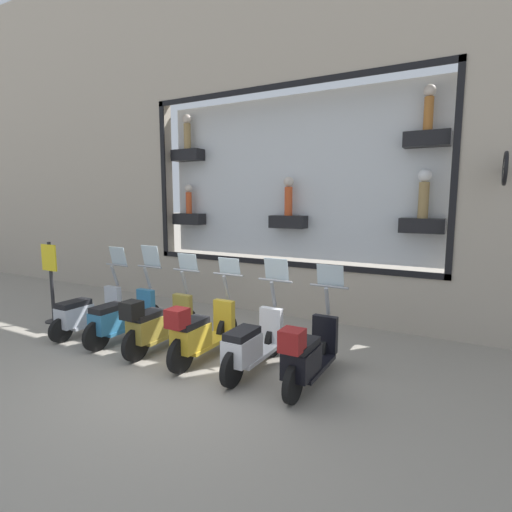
{
  "coord_description": "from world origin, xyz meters",
  "views": [
    {
      "loc": [
        -4.49,
        -3.71,
        2.56
      ],
      "look_at": [
        1.92,
        -0.17,
        1.54
      ],
      "focal_mm": 28.0,
      "sensor_mm": 36.0,
      "label": 1
    }
  ],
  "objects_px": {
    "scooter_black_0": "(308,354)",
    "scooter_yellow_2": "(200,332)",
    "scooter_olive_3": "(156,324)",
    "scooter_teal_4": "(121,318)",
    "scooter_white_1": "(252,344)",
    "scooter_silver_5": "(87,312)",
    "shop_sign_post": "(51,279)"
  },
  "relations": [
    {
      "from": "scooter_teal_4",
      "to": "scooter_yellow_2",
      "type": "bearing_deg",
      "value": -91.87
    },
    {
      "from": "scooter_olive_3",
      "to": "scooter_silver_5",
      "type": "xyz_separation_m",
      "value": [
        0.05,
        1.83,
        -0.07
      ]
    },
    {
      "from": "scooter_teal_4",
      "to": "scooter_olive_3",
      "type": "bearing_deg",
      "value": -93.8
    },
    {
      "from": "scooter_white_1",
      "to": "scooter_silver_5",
      "type": "height_order",
      "value": "scooter_white_1"
    },
    {
      "from": "scooter_black_0",
      "to": "scooter_yellow_2",
      "type": "bearing_deg",
      "value": 89.86
    },
    {
      "from": "scooter_black_0",
      "to": "scooter_silver_5",
      "type": "relative_size",
      "value": 1.01
    },
    {
      "from": "shop_sign_post",
      "to": "scooter_white_1",
      "type": "bearing_deg",
      "value": -91.61
    },
    {
      "from": "scooter_white_1",
      "to": "scooter_teal_4",
      "type": "bearing_deg",
      "value": 89.95
    },
    {
      "from": "scooter_white_1",
      "to": "scooter_teal_4",
      "type": "height_order",
      "value": "scooter_teal_4"
    },
    {
      "from": "scooter_black_0",
      "to": "scooter_yellow_2",
      "type": "distance_m",
      "value": 1.83
    },
    {
      "from": "scooter_teal_4",
      "to": "shop_sign_post",
      "type": "distance_m",
      "value": 2.23
    },
    {
      "from": "scooter_yellow_2",
      "to": "scooter_olive_3",
      "type": "distance_m",
      "value": 0.91
    },
    {
      "from": "scooter_yellow_2",
      "to": "scooter_teal_4",
      "type": "distance_m",
      "value": 1.83
    },
    {
      "from": "scooter_teal_4",
      "to": "scooter_silver_5",
      "type": "distance_m",
      "value": 0.91
    },
    {
      "from": "scooter_yellow_2",
      "to": "scooter_teal_4",
      "type": "xyz_separation_m",
      "value": [
        0.06,
        1.83,
        -0.04
      ]
    },
    {
      "from": "scooter_white_1",
      "to": "scooter_olive_3",
      "type": "xyz_separation_m",
      "value": [
        -0.06,
        1.83,
        0.04
      ]
    },
    {
      "from": "scooter_teal_4",
      "to": "shop_sign_post",
      "type": "bearing_deg",
      "value": 86.42
    },
    {
      "from": "scooter_white_1",
      "to": "scooter_olive_3",
      "type": "distance_m",
      "value": 1.83
    },
    {
      "from": "scooter_yellow_2",
      "to": "scooter_silver_5",
      "type": "relative_size",
      "value": 1.01
    },
    {
      "from": "scooter_black_0",
      "to": "scooter_white_1",
      "type": "relative_size",
      "value": 1.0
    },
    {
      "from": "scooter_teal_4",
      "to": "scooter_black_0",
      "type": "bearing_deg",
      "value": -91.01
    },
    {
      "from": "scooter_silver_5",
      "to": "shop_sign_post",
      "type": "distance_m",
      "value": 1.36
    },
    {
      "from": "scooter_black_0",
      "to": "shop_sign_post",
      "type": "height_order",
      "value": "shop_sign_post"
    },
    {
      "from": "scooter_black_0",
      "to": "scooter_teal_4",
      "type": "xyz_separation_m",
      "value": [
        0.06,
        3.65,
        -0.03
      ]
    },
    {
      "from": "scooter_teal_4",
      "to": "shop_sign_post",
      "type": "relative_size",
      "value": 1.06
    },
    {
      "from": "scooter_white_1",
      "to": "scooter_yellow_2",
      "type": "height_order",
      "value": "scooter_white_1"
    },
    {
      "from": "scooter_black_0",
      "to": "scooter_silver_5",
      "type": "bearing_deg",
      "value": 89.3
    },
    {
      "from": "scooter_silver_5",
      "to": "shop_sign_post",
      "type": "bearing_deg",
      "value": 83.47
    },
    {
      "from": "scooter_olive_3",
      "to": "shop_sign_post",
      "type": "distance_m",
      "value": 3.12
    },
    {
      "from": "scooter_yellow_2",
      "to": "scooter_black_0",
      "type": "bearing_deg",
      "value": -90.14
    },
    {
      "from": "scooter_olive_3",
      "to": "scooter_teal_4",
      "type": "bearing_deg",
      "value": 86.2
    },
    {
      "from": "scooter_yellow_2",
      "to": "scooter_olive_3",
      "type": "bearing_deg",
      "value": 90.07
    }
  ]
}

